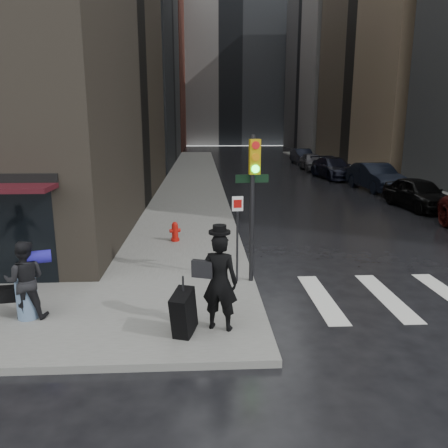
{
  "coord_description": "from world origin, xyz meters",
  "views": [
    {
      "loc": [
        0.65,
        -8.68,
        4.13
      ],
      "look_at": [
        1.28,
        3.41,
        1.3
      ],
      "focal_mm": 35.0,
      "sensor_mm": 36.0,
      "label": 1
    }
  ],
  "objects_px": {
    "traffic_light": "(252,190)",
    "parked_car_2": "(375,177)",
    "parked_car_1": "(418,193)",
    "parked_car_5": "(302,156)",
    "parked_car_4": "(312,162)",
    "man_jeans": "(25,280)",
    "parked_car_3": "(334,168)",
    "fire_hydrant": "(175,232)",
    "man_overcoat": "(212,287)"
  },
  "relations": [
    {
      "from": "parked_car_4",
      "to": "parked_car_2",
      "type": "bearing_deg",
      "value": -83.55
    },
    {
      "from": "man_jeans",
      "to": "traffic_light",
      "type": "relative_size",
      "value": 0.45
    },
    {
      "from": "parked_car_2",
      "to": "parked_car_5",
      "type": "bearing_deg",
      "value": 86.6
    },
    {
      "from": "parked_car_2",
      "to": "parked_car_4",
      "type": "height_order",
      "value": "parked_car_2"
    },
    {
      "from": "man_jeans",
      "to": "parked_car_2",
      "type": "bearing_deg",
      "value": -138.67
    },
    {
      "from": "man_jeans",
      "to": "parked_car_5",
      "type": "bearing_deg",
      "value": -121.01
    },
    {
      "from": "parked_car_4",
      "to": "parked_car_5",
      "type": "bearing_deg",
      "value": 86.99
    },
    {
      "from": "traffic_light",
      "to": "parked_car_5",
      "type": "distance_m",
      "value": 35.06
    },
    {
      "from": "man_overcoat",
      "to": "parked_car_1",
      "type": "relative_size",
      "value": 0.48
    },
    {
      "from": "parked_car_1",
      "to": "parked_car_5",
      "type": "xyz_separation_m",
      "value": [
        -0.23,
        23.86,
        -0.0
      ]
    },
    {
      "from": "man_jeans",
      "to": "parked_car_1",
      "type": "height_order",
      "value": "man_jeans"
    },
    {
      "from": "parked_car_1",
      "to": "parked_car_2",
      "type": "xyz_separation_m",
      "value": [
        0.23,
        5.96,
        0.08
      ]
    },
    {
      "from": "parked_car_2",
      "to": "parked_car_3",
      "type": "height_order",
      "value": "parked_car_2"
    },
    {
      "from": "parked_car_5",
      "to": "fire_hydrant",
      "type": "bearing_deg",
      "value": -112.84
    },
    {
      "from": "man_jeans",
      "to": "parked_car_3",
      "type": "distance_m",
      "value": 27.36
    },
    {
      "from": "parked_car_2",
      "to": "man_jeans",
      "type": "bearing_deg",
      "value": -133.89
    },
    {
      "from": "parked_car_1",
      "to": "parked_car_4",
      "type": "bearing_deg",
      "value": 87.75
    },
    {
      "from": "traffic_light",
      "to": "fire_hydrant",
      "type": "relative_size",
      "value": 5.51
    },
    {
      "from": "man_jeans",
      "to": "parked_car_2",
      "type": "relative_size",
      "value": 0.33
    },
    {
      "from": "parked_car_2",
      "to": "parked_car_5",
      "type": "height_order",
      "value": "parked_car_2"
    },
    {
      "from": "man_overcoat",
      "to": "parked_car_2",
      "type": "distance_m",
      "value": 21.35
    },
    {
      "from": "fire_hydrant",
      "to": "parked_car_2",
      "type": "xyz_separation_m",
      "value": [
        11.69,
        11.87,
        0.38
      ]
    },
    {
      "from": "parked_car_3",
      "to": "parked_car_5",
      "type": "height_order",
      "value": "parked_car_3"
    },
    {
      "from": "traffic_light",
      "to": "parked_car_4",
      "type": "relative_size",
      "value": 0.84
    },
    {
      "from": "parked_car_1",
      "to": "parked_car_5",
      "type": "bearing_deg",
      "value": 85.96
    },
    {
      "from": "man_overcoat",
      "to": "traffic_light",
      "type": "xyz_separation_m",
      "value": [
        1.04,
        2.61,
        1.48
      ]
    },
    {
      "from": "parked_car_5",
      "to": "man_jeans",
      "type": "bearing_deg",
      "value": -113.52
    },
    {
      "from": "parked_car_1",
      "to": "parked_car_3",
      "type": "xyz_separation_m",
      "value": [
        -0.59,
        11.93,
        0.02
      ]
    },
    {
      "from": "traffic_light",
      "to": "parked_car_4",
      "type": "height_order",
      "value": "traffic_light"
    },
    {
      "from": "fire_hydrant",
      "to": "traffic_light",
      "type": "bearing_deg",
      "value": -62.04
    },
    {
      "from": "man_jeans",
      "to": "man_overcoat",
      "type": "bearing_deg",
      "value": 159.26
    },
    {
      "from": "man_overcoat",
      "to": "parked_car_5",
      "type": "distance_m",
      "value": 37.81
    },
    {
      "from": "fire_hydrant",
      "to": "man_jeans",
      "type": "bearing_deg",
      "value": -114.67
    },
    {
      "from": "man_overcoat",
      "to": "man_jeans",
      "type": "relative_size",
      "value": 1.29
    },
    {
      "from": "fire_hydrant",
      "to": "parked_car_2",
      "type": "height_order",
      "value": "parked_car_2"
    },
    {
      "from": "fire_hydrant",
      "to": "parked_car_5",
      "type": "distance_m",
      "value": 31.82
    },
    {
      "from": "parked_car_4",
      "to": "parked_car_5",
      "type": "relative_size",
      "value": 0.96
    },
    {
      "from": "fire_hydrant",
      "to": "parked_car_2",
      "type": "distance_m",
      "value": 16.67
    },
    {
      "from": "man_jeans",
      "to": "parked_car_2",
      "type": "height_order",
      "value": "man_jeans"
    },
    {
      "from": "traffic_light",
      "to": "man_jeans",
      "type": "bearing_deg",
      "value": -165.29
    },
    {
      "from": "traffic_light",
      "to": "parked_car_2",
      "type": "xyz_separation_m",
      "value": [
        9.54,
        15.93,
        -1.69
      ]
    },
    {
      "from": "parked_car_1",
      "to": "parked_car_5",
      "type": "distance_m",
      "value": 23.86
    },
    {
      "from": "traffic_light",
      "to": "fire_hydrant",
      "type": "height_order",
      "value": "traffic_light"
    },
    {
      "from": "parked_car_1",
      "to": "parked_car_3",
      "type": "height_order",
      "value": "parked_car_3"
    },
    {
      "from": "man_overcoat",
      "to": "man_jeans",
      "type": "height_order",
      "value": "man_overcoat"
    },
    {
      "from": "parked_car_4",
      "to": "parked_car_1",
      "type": "bearing_deg",
      "value": -85.84
    },
    {
      "from": "man_jeans",
      "to": "fire_hydrant",
      "type": "bearing_deg",
      "value": -124.33
    },
    {
      "from": "fire_hydrant",
      "to": "parked_car_3",
      "type": "xyz_separation_m",
      "value": [
        10.87,
        17.84,
        0.33
      ]
    },
    {
      "from": "traffic_light",
      "to": "parked_car_2",
      "type": "height_order",
      "value": "traffic_light"
    },
    {
      "from": "parked_car_1",
      "to": "parked_car_5",
      "type": "height_order",
      "value": "parked_car_1"
    }
  ]
}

